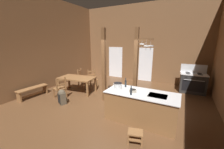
{
  "coord_description": "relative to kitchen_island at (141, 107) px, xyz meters",
  "views": [
    {
      "loc": [
        2.44,
        -4.05,
        2.46
      ],
      "look_at": [
        -0.06,
        0.67,
        1.13
      ],
      "focal_mm": 21.82,
      "sensor_mm": 36.0,
      "label": 1
    }
  ],
  "objects": [
    {
      "name": "ladderback_chair_at_table_end",
      "position": [
        -3.87,
        1.85,
        -0.01
      ],
      "size": [
        0.54,
        0.54,
        0.95
      ],
      "color": "brown",
      "rests_on": "ground_plane"
    },
    {
      "name": "step_stool",
      "position": [
        0.17,
        -1.01,
        -0.29
      ],
      "size": [
        0.42,
        0.37,
        0.3
      ],
      "color": "brown",
      "rests_on": "ground_plane"
    },
    {
      "name": "kitchen_island",
      "position": [
        0.0,
        0.0,
        0.0
      ],
      "size": [
        2.16,
        0.97,
        0.93
      ],
      "color": "brown",
      "rests_on": "ground_plane"
    },
    {
      "name": "support_post_center",
      "position": [
        -1.78,
        0.76,
        1.01
      ],
      "size": [
        0.14,
        0.14,
        2.94
      ],
      "color": "brown",
      "rests_on": "ground_plane"
    },
    {
      "name": "stockpot_on_counter",
      "position": [
        -0.79,
        -0.01,
        0.57
      ],
      "size": [
        0.34,
        0.27,
        0.2
      ],
      "color": "silver",
      "rests_on": "kitchen_island"
    },
    {
      "name": "ladderback_chair_near_window",
      "position": [
        -3.24,
        1.93,
        -0.01
      ],
      "size": [
        0.61,
        0.61,
        0.95
      ],
      "color": "brown",
      "rests_on": "ground_plane"
    },
    {
      "name": "bottle_short_on_counter",
      "position": [
        -0.63,
        0.27,
        0.59
      ],
      "size": [
        0.06,
        0.06,
        0.31
      ],
      "color": "#1E2328",
      "rests_on": "kitchen_island"
    },
    {
      "name": "mixing_bowl_on_counter",
      "position": [
        -0.25,
        -0.07,
        0.51
      ],
      "size": [
        0.22,
        0.22,
        0.08
      ],
      "color": "#B2A893",
      "rests_on": "kitchen_island"
    },
    {
      "name": "bottle_tall_on_counter",
      "position": [
        -0.23,
        -0.3,
        0.58
      ],
      "size": [
        0.06,
        0.06,
        0.28
      ],
      "color": "#1E2328",
      "rests_on": "kitchen_island"
    },
    {
      "name": "wall_back",
      "position": [
        -1.43,
        4.54,
        1.83
      ],
      "size": [
        8.3,
        0.14,
        4.59
      ],
      "primitive_type": "cube",
      "color": "brown",
      "rests_on": "ground_plane"
    },
    {
      "name": "support_post_with_pot_rack",
      "position": [
        -0.56,
        1.16,
        1.11
      ],
      "size": [
        0.7,
        0.24,
        2.94
      ],
      "color": "brown",
      "rests_on": "ground_plane"
    },
    {
      "name": "ladderback_chair_by_post",
      "position": [
        -3.6,
        0.05,
        -0.01
      ],
      "size": [
        0.54,
        0.54,
        0.95
      ],
      "color": "brown",
      "rests_on": "ground_plane"
    },
    {
      "name": "wall_left",
      "position": [
        -5.25,
        0.22,
        1.83
      ],
      "size": [
        0.14,
        9.31,
        4.59
      ],
      "primitive_type": "cube",
      "color": "brown",
      "rests_on": "ground_plane"
    },
    {
      "name": "ground_plane",
      "position": [
        -1.43,
        0.22,
        -0.51
      ],
      "size": [
        8.3,
        9.31,
        0.1
      ],
      "primitive_type": "cube",
      "color": "brown"
    },
    {
      "name": "bench_along_left_wall",
      "position": [
        -4.79,
        -0.44,
        -0.16
      ],
      "size": [
        0.42,
        1.31,
        0.44
      ],
      "color": "brown",
      "rests_on": "ground_plane"
    },
    {
      "name": "glazed_door_back_left",
      "position": [
        -3.11,
        4.47,
        0.56
      ],
      "size": [
        1.0,
        0.01,
        2.05
      ],
      "primitive_type": "cube",
      "color": "white",
      "rests_on": "ground_plane"
    },
    {
      "name": "glazed_panel_back_right",
      "position": [
        -1.05,
        4.47,
        0.56
      ],
      "size": [
        0.84,
        0.01,
        2.05
      ],
      "primitive_type": "cube",
      "color": "white",
      "rests_on": "ground_plane"
    },
    {
      "name": "backpack",
      "position": [
        -3.1,
        -0.31,
        -0.15
      ],
      "size": [
        0.38,
        0.37,
        0.6
      ],
      "color": "#4C4233",
      "rests_on": "ground_plane"
    },
    {
      "name": "dining_table",
      "position": [
        -3.47,
        0.99,
        0.19
      ],
      "size": [
        1.8,
        1.12,
        0.74
      ],
      "color": "brown",
      "rests_on": "ground_plane"
    },
    {
      "name": "stove_range",
      "position": [
        1.52,
        3.6,
        0.02
      ],
      "size": [
        1.19,
        0.88,
        1.32
      ],
      "color": "#2A2A2A",
      "rests_on": "ground_plane"
    }
  ]
}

